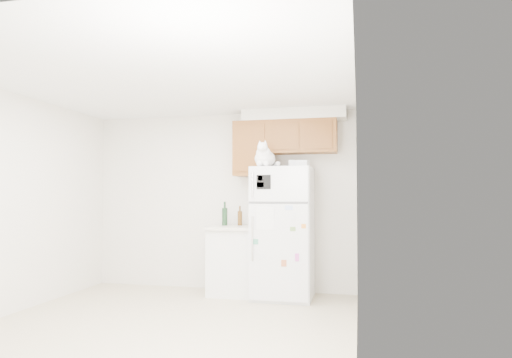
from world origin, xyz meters
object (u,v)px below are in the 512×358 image
(cat, at_px, (265,157))
(bottle_green, at_px, (225,213))
(storage_box_front, at_px, (303,164))
(bottle_amber, at_px, (240,216))
(storage_box_back, at_px, (296,164))
(refrigerator, at_px, (283,232))
(base_counter, at_px, (234,260))

(cat, xyz_separation_m, bottle_green, (-0.64, 0.37, -0.74))
(storage_box_front, height_order, bottle_green, storage_box_front)
(storage_box_front, distance_m, bottle_green, 1.30)
(bottle_green, distance_m, bottle_amber, 0.21)
(storage_box_back, distance_m, storage_box_front, 0.16)
(cat, height_order, storage_box_back, cat)
(refrigerator, distance_m, bottle_amber, 0.70)
(bottle_amber, bearing_deg, base_counter, -113.29)
(refrigerator, relative_size, storage_box_front, 11.33)
(base_counter, bearing_deg, storage_box_front, -5.00)
(storage_box_back, relative_size, bottle_amber, 0.67)
(cat, relative_size, storage_box_back, 2.62)
(storage_box_back, bearing_deg, refrigerator, -150.47)
(storage_box_back, distance_m, bottle_green, 1.20)
(base_counter, distance_m, storage_box_front, 1.60)
(storage_box_back, bearing_deg, bottle_green, 169.75)
(base_counter, relative_size, bottle_amber, 3.43)
(refrigerator, xyz_separation_m, storage_box_front, (0.26, -0.01, 0.89))
(base_counter, height_order, storage_box_back, storage_box_back)
(bottle_amber, bearing_deg, bottle_green, -171.78)
(refrigerator, height_order, bottle_amber, refrigerator)
(storage_box_front, xyz_separation_m, bottle_green, (-1.11, 0.18, -0.66))
(storage_box_back, bearing_deg, cat, -145.26)
(bottle_green, height_order, bottle_amber, bottle_green)
(refrigerator, height_order, base_counter, refrigerator)
(base_counter, relative_size, storage_box_back, 5.11)
(storage_box_back, xyz_separation_m, bottle_amber, (-0.79, 0.09, -0.70))
(refrigerator, height_order, bottle_green, refrigerator)
(base_counter, relative_size, cat, 1.95)
(storage_box_front, relative_size, bottle_green, 0.46)
(refrigerator, relative_size, storage_box_back, 9.44)
(refrigerator, distance_m, base_counter, 0.79)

